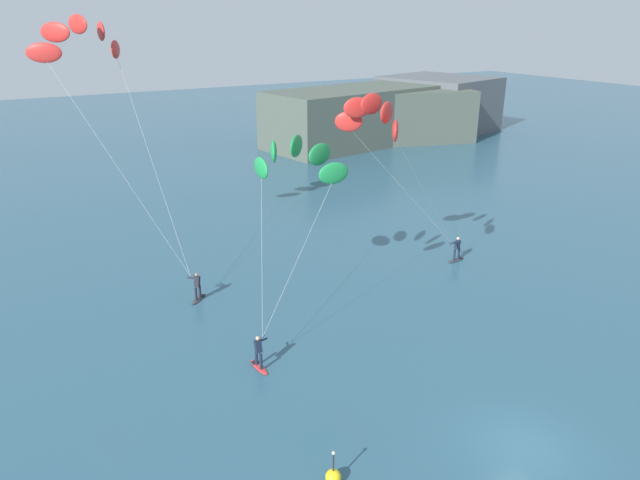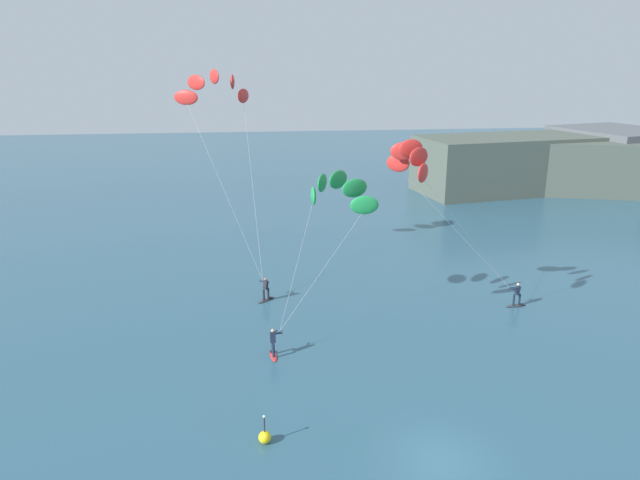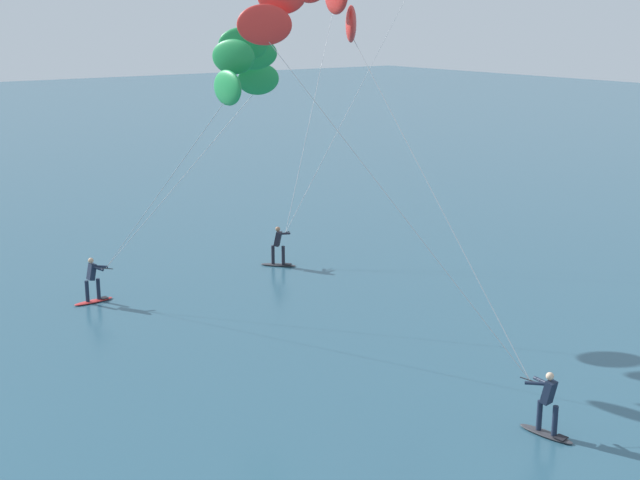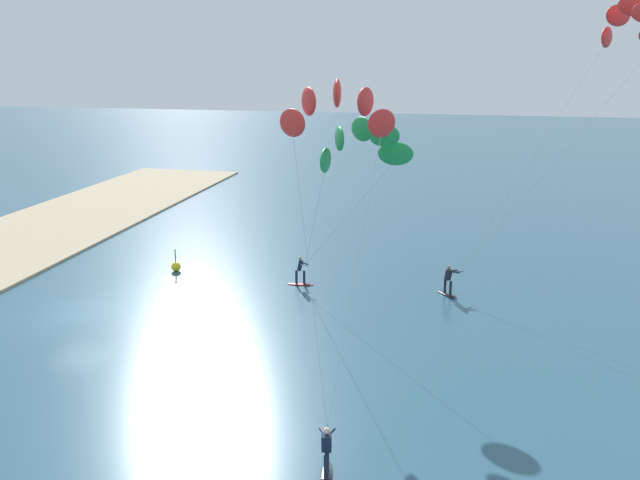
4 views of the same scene
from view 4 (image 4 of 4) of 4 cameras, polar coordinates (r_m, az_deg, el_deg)
The scene contains 5 objects.
ground_plane at distance 35.30m, azimuth -20.36°, elevation -5.92°, with size 240.00×240.00×0.00m, color #2D566B.
kitesurfer_nearshore at distance 30.34m, azimuth 3.38°, elevation 7.80°, with size 6.64×7.03×9.79m.
kitesurfer_mid_water at distance 25.45m, azimuth 1.45°, elevation 10.23°, with size 9.99×4.71×11.59m.
kitesurfer_far_out at distance 37.69m, azimuth 25.08°, elevation 16.09°, with size 6.94×10.74×15.39m.
marker_buoy at distance 40.09m, azimuth -12.40°, elevation -2.25°, with size 0.56×0.56×1.38m.
Camera 4 is at (27.30, 18.59, 12.45)m, focal length 36.84 mm.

